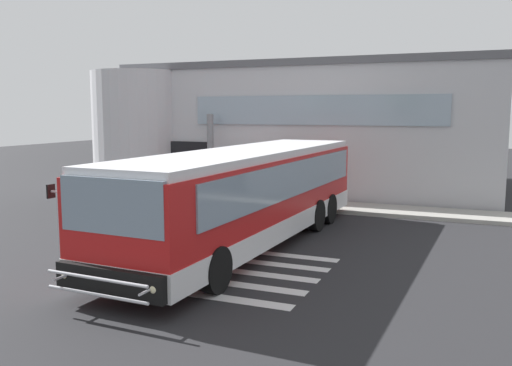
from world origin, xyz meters
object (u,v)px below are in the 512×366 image
Objects in this scene: bus_main_foreground at (247,199)px; passenger_by_doorway at (245,177)px; passenger_near_column at (221,175)px; entry_support_column at (210,155)px.

passenger_by_doorway is (-2.86, 6.40, -0.26)m from bus_main_foreground.
bus_main_foreground is 7.69m from passenger_near_column.
entry_support_column is 1.30m from passenger_near_column.
bus_main_foreground reaches higher than passenger_by_doorway.
passenger_near_column and passenger_by_doorway have the same top height.
bus_main_foreground is at bearing -56.03° from entry_support_column.
entry_support_column is at bearing 158.36° from passenger_by_doorway.
bus_main_foreground is 7.25× the size of passenger_by_doorway.
passenger_by_doorway is at bearing 114.06° from bus_main_foreground.
passenger_near_column is (-4.04, 6.54, -0.22)m from bus_main_foreground.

